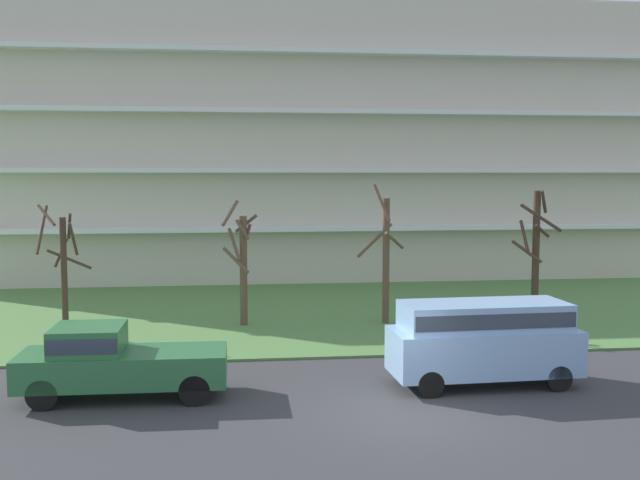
{
  "coord_description": "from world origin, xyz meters",
  "views": [
    {
      "loc": [
        -4.38,
        -17.64,
        5.96
      ],
      "look_at": [
        -1.52,
        6.0,
        3.84
      ],
      "focal_mm": 42.54,
      "sensor_mm": 36.0,
      "label": 1
    }
  ],
  "objects_px": {
    "van_blue_center_left": "(484,336)",
    "tree_far_left": "(63,265)",
    "tree_center": "(385,257)",
    "tree_right": "(535,250)",
    "tree_left": "(242,263)",
    "pickup_green_center_right": "(114,360)"
  },
  "relations": [
    {
      "from": "tree_right",
      "to": "pickup_green_center_right",
      "type": "distance_m",
      "value": 17.8
    },
    {
      "from": "tree_center",
      "to": "tree_right",
      "type": "bearing_deg",
      "value": 2.44
    },
    {
      "from": "tree_far_left",
      "to": "tree_right",
      "type": "relative_size",
      "value": 0.91
    },
    {
      "from": "tree_left",
      "to": "van_blue_center_left",
      "type": "height_order",
      "value": "tree_left"
    },
    {
      "from": "tree_far_left",
      "to": "pickup_green_center_right",
      "type": "height_order",
      "value": "tree_far_left"
    },
    {
      "from": "tree_far_left",
      "to": "tree_left",
      "type": "height_order",
      "value": "tree_left"
    },
    {
      "from": "tree_left",
      "to": "van_blue_center_left",
      "type": "relative_size",
      "value": 0.93
    },
    {
      "from": "tree_left",
      "to": "tree_right",
      "type": "distance_m",
      "value": 11.76
    },
    {
      "from": "pickup_green_center_right",
      "to": "tree_left",
      "type": "bearing_deg",
      "value": -110.87
    },
    {
      "from": "tree_left",
      "to": "tree_right",
      "type": "xyz_separation_m",
      "value": [
        11.76,
        -0.02,
        0.35
      ]
    },
    {
      "from": "tree_left",
      "to": "van_blue_center_left",
      "type": "distance_m",
      "value": 11.14
    },
    {
      "from": "tree_far_left",
      "to": "van_blue_center_left",
      "type": "distance_m",
      "value": 15.43
    },
    {
      "from": "pickup_green_center_right",
      "to": "van_blue_center_left",
      "type": "bearing_deg",
      "value": -179.26
    },
    {
      "from": "van_blue_center_left",
      "to": "tree_far_left",
      "type": "bearing_deg",
      "value": -34.1
    },
    {
      "from": "tree_far_left",
      "to": "tree_center",
      "type": "relative_size",
      "value": 0.87
    },
    {
      "from": "tree_far_left",
      "to": "tree_center",
      "type": "xyz_separation_m",
      "value": [
        12.06,
        0.54,
        0.09
      ]
    },
    {
      "from": "tree_right",
      "to": "pickup_green_center_right",
      "type": "relative_size",
      "value": 0.97
    },
    {
      "from": "tree_far_left",
      "to": "tree_center",
      "type": "height_order",
      "value": "tree_center"
    },
    {
      "from": "tree_center",
      "to": "van_blue_center_left",
      "type": "xyz_separation_m",
      "value": [
        1.01,
        -8.64,
        -1.3
      ]
    },
    {
      "from": "tree_center",
      "to": "pickup_green_center_right",
      "type": "relative_size",
      "value": 1.02
    },
    {
      "from": "tree_far_left",
      "to": "pickup_green_center_right",
      "type": "xyz_separation_m",
      "value": [
        2.98,
        -8.1,
        -1.59
      ]
    },
    {
      "from": "tree_right",
      "to": "van_blue_center_left",
      "type": "distance_m",
      "value": 10.42
    }
  ]
}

